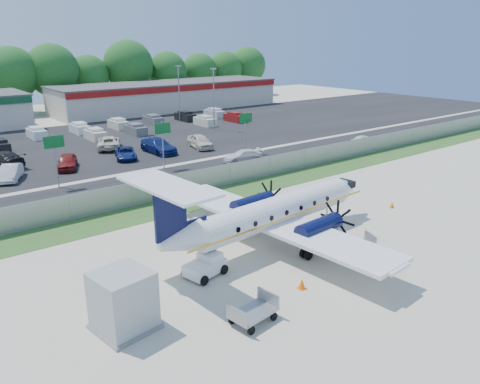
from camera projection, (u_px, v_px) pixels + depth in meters
ground at (296, 248)px, 30.67m from camera, size 170.00×170.00×0.00m
grass_verge at (197, 200)px, 39.67m from camera, size 170.00×4.00×0.02m
access_road at (157, 182)px, 44.92m from camera, size 170.00×8.00×0.02m
parking_lot at (79, 145)px, 60.67m from camera, size 170.00×32.00×0.02m
perimeter_fence at (184, 184)px, 40.86m from camera, size 120.00×0.06×1.99m
building_east at (169, 96)px, 91.54m from camera, size 44.40×12.40×5.24m
sign_left at (55, 149)px, 42.06m from camera, size 1.80×0.26×5.00m
sign_mid at (163, 135)px, 48.49m from camera, size 1.80×0.26×5.00m
sign_right at (245, 124)px, 54.92m from camera, size 1.80×0.26×5.00m
light_pole_ne at (214, 95)px, 69.25m from camera, size 0.90×0.35×9.09m
light_pole_se at (179, 90)px, 76.75m from camera, size 0.90×0.35×9.09m
tree_line at (14, 114)px, 86.17m from camera, size 112.00×6.00×14.00m
aircraft at (273, 212)px, 30.60m from camera, size 18.72×18.45×5.78m
pushback_tug at (206, 265)px, 26.94m from camera, size 2.61×2.14×1.27m
baggage_cart_near at (253, 312)px, 22.42m from camera, size 2.45×1.66×1.20m
baggage_cart_far at (355, 245)px, 29.77m from camera, size 2.57×2.05×1.17m
service_container at (123, 303)px, 21.69m from camera, size 2.96×2.96×2.90m
cone_nose at (392, 205)px, 37.87m from camera, size 0.36×0.36×0.51m
cone_port_wing at (302, 284)px, 25.52m from camera, size 0.43×0.43×0.61m
cone_starboard_wing at (198, 187)px, 42.34m from camera, size 0.43×0.43×0.62m
road_car_mid at (243, 161)px, 52.46m from camera, size 4.84×2.91×1.31m
road_car_east at (363, 145)px, 60.84m from camera, size 3.88×1.78×1.29m
parked_car_a at (12, 180)px, 45.45m from camera, size 3.28×4.78×1.49m
parked_car_b at (68, 169)px, 49.44m from camera, size 3.53×5.00×1.58m
parked_car_c at (126, 159)px, 53.62m from camera, size 3.61×5.15×1.31m
parked_car_d at (159, 153)px, 56.48m from camera, size 2.57×6.00×1.72m
parked_car_e at (200, 148)px, 58.97m from camera, size 2.97×5.30×1.70m
parked_car_f at (3, 167)px, 50.19m from camera, size 4.13×6.37×1.72m
parked_car_g at (110, 149)px, 58.64m from camera, size 4.81×6.41×1.62m
far_parking_rows at (66, 139)px, 64.42m from camera, size 56.00×10.00×1.60m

